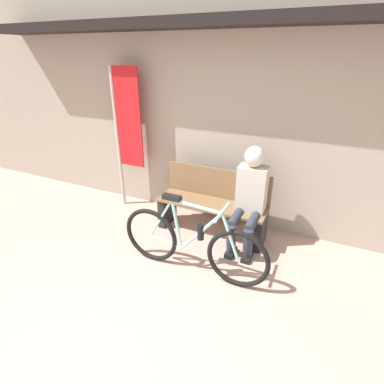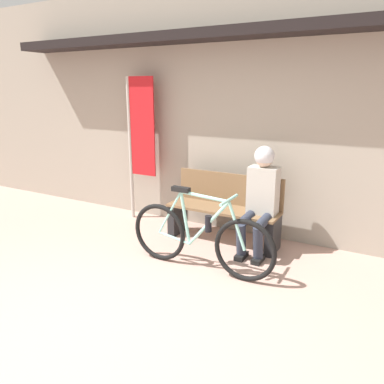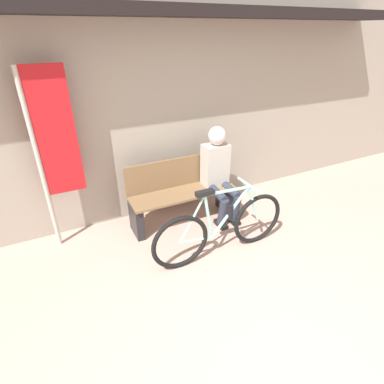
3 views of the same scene
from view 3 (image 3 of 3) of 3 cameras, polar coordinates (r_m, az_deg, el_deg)
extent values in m
plane|color=tan|center=(2.84, 16.45, -28.13)|extent=(24.00, 24.00, 0.00)
cube|color=#9E9384|center=(3.93, -7.13, 17.80)|extent=(12.00, 0.12, 3.20)
cube|color=black|center=(3.61, -6.34, 31.21)|extent=(6.60, 0.44, 0.12)
cube|color=brown|center=(3.92, -1.67, -0.18)|extent=(1.41, 0.42, 0.03)
cube|color=brown|center=(3.98, -2.90, 3.74)|extent=(1.41, 0.03, 0.40)
cube|color=#232326|center=(3.85, -10.52, -5.20)|extent=(0.10, 0.36, 0.42)
cube|color=#232326|center=(4.31, 6.28, -0.95)|extent=(0.10, 0.36, 0.42)
torus|color=black|center=(3.23, -2.22, -9.61)|extent=(0.66, 0.05, 0.66)
torus|color=black|center=(3.67, 12.39, -5.06)|extent=(0.66, 0.05, 0.66)
cylinder|color=#93DBCC|center=(3.18, 6.79, 0.21)|extent=(0.55, 0.03, 0.07)
cylinder|color=#93DBCC|center=(3.35, 7.25, -3.88)|extent=(0.47, 0.03, 0.56)
cylinder|color=#93DBCC|center=(3.22, 3.15, -4.82)|extent=(0.13, 0.03, 0.57)
cylinder|color=#93DBCC|center=(3.31, 0.87, -9.10)|extent=(0.39, 0.03, 0.09)
cylinder|color=#93DBCC|center=(3.13, 0.07, -5.24)|extent=(0.30, 0.02, 0.52)
cylinder|color=#93DBCC|center=(3.50, 11.60, -2.20)|extent=(0.21, 0.03, 0.49)
cube|color=black|center=(3.04, 2.47, -0.19)|extent=(0.20, 0.07, 0.05)
cylinder|color=#93DBCC|center=(3.32, 10.77, 1.26)|extent=(0.03, 0.40, 0.03)
cylinder|color=black|center=(3.35, 7.25, -3.88)|extent=(0.07, 0.07, 0.17)
cylinder|color=#2D3342|center=(3.93, 4.75, -0.12)|extent=(0.11, 0.40, 0.13)
cylinder|color=#2D3342|center=(3.91, 5.86, -3.71)|extent=(0.11, 0.17, 0.39)
cube|color=black|center=(4.05, 5.49, -6.09)|extent=(0.10, 0.22, 0.06)
cylinder|color=#2D3342|center=(4.03, 7.20, 0.49)|extent=(0.11, 0.40, 0.13)
cylinder|color=#2D3342|center=(4.01, 8.31, -3.02)|extent=(0.11, 0.17, 0.39)
cube|color=black|center=(4.14, 7.87, -5.36)|extent=(0.10, 0.22, 0.06)
cube|color=#B7B2A8|center=(4.03, 4.43, 5.24)|extent=(0.34, 0.22, 0.56)
sphere|color=beige|center=(3.88, 4.80, 10.29)|extent=(0.20, 0.20, 0.20)
sphere|color=silver|center=(3.87, 4.81, 10.71)|extent=(0.23, 0.23, 0.23)
cylinder|color=#B7B2A8|center=(3.60, -26.90, 4.19)|extent=(0.05, 0.05, 2.04)
cube|color=red|center=(3.49, -24.46, 10.04)|extent=(0.40, 0.02, 1.36)
camera|label=1|loc=(2.64, 66.37, 9.39)|focal=28.00mm
camera|label=2|loc=(3.38, 77.24, -1.85)|focal=35.00mm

